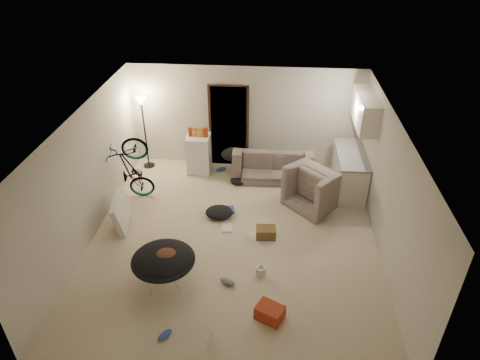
# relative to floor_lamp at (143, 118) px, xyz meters

# --- Properties ---
(floor) EXTENTS (5.50, 6.00, 0.02)m
(floor) POSITION_rel_floor_lamp_xyz_m (2.40, -2.65, -1.32)
(floor) COLOR beige
(floor) RESTS_ON ground
(ceiling) EXTENTS (5.50, 6.00, 0.02)m
(ceiling) POSITION_rel_floor_lamp_xyz_m (2.40, -2.65, 1.20)
(ceiling) COLOR white
(ceiling) RESTS_ON wall_back
(wall_back) EXTENTS (5.50, 0.02, 2.50)m
(wall_back) POSITION_rel_floor_lamp_xyz_m (2.40, 0.36, -0.06)
(wall_back) COLOR beige
(wall_back) RESTS_ON floor
(wall_front) EXTENTS (5.50, 0.02, 2.50)m
(wall_front) POSITION_rel_floor_lamp_xyz_m (2.40, -5.66, -0.06)
(wall_front) COLOR beige
(wall_front) RESTS_ON floor
(wall_left) EXTENTS (0.02, 6.00, 2.50)m
(wall_left) POSITION_rel_floor_lamp_xyz_m (-0.36, -2.65, -0.06)
(wall_left) COLOR beige
(wall_left) RESTS_ON floor
(wall_right) EXTENTS (0.02, 6.00, 2.50)m
(wall_right) POSITION_rel_floor_lamp_xyz_m (5.16, -2.65, -0.06)
(wall_right) COLOR beige
(wall_right) RESTS_ON floor
(doorway) EXTENTS (0.85, 0.10, 2.04)m
(doorway) POSITION_rel_floor_lamp_xyz_m (2.00, 0.32, -0.29)
(doorway) COLOR black
(doorway) RESTS_ON floor
(door_trim) EXTENTS (0.97, 0.04, 2.10)m
(door_trim) POSITION_rel_floor_lamp_xyz_m (2.00, 0.29, -0.29)
(door_trim) COLOR #362013
(door_trim) RESTS_ON floor
(floor_lamp) EXTENTS (0.28, 0.28, 1.81)m
(floor_lamp) POSITION_rel_floor_lamp_xyz_m (0.00, 0.00, 0.00)
(floor_lamp) COLOR black
(floor_lamp) RESTS_ON floor
(kitchen_counter) EXTENTS (0.60, 1.50, 0.88)m
(kitchen_counter) POSITION_rel_floor_lamp_xyz_m (4.83, -0.65, -0.87)
(kitchen_counter) COLOR silver
(kitchen_counter) RESTS_ON floor
(counter_top) EXTENTS (0.64, 1.54, 0.04)m
(counter_top) POSITION_rel_floor_lamp_xyz_m (4.83, -0.65, -0.41)
(counter_top) COLOR gray
(counter_top) RESTS_ON kitchen_counter
(kitchen_uppers) EXTENTS (0.38, 1.40, 0.65)m
(kitchen_uppers) POSITION_rel_floor_lamp_xyz_m (4.96, -0.65, 0.64)
(kitchen_uppers) COLOR silver
(kitchen_uppers) RESTS_ON wall_right
(sofa) EXTENTS (1.89, 0.75, 0.55)m
(sofa) POSITION_rel_floor_lamp_xyz_m (3.10, -0.20, -1.03)
(sofa) COLOR #353C35
(sofa) RESTS_ON floor
(armchair) EXTENTS (1.41, 1.41, 0.69)m
(armchair) POSITION_rel_floor_lamp_xyz_m (4.15, -1.24, -0.96)
(armchair) COLOR #353C35
(armchair) RESTS_ON floor
(bicycle) EXTENTS (1.68, 0.91, 0.93)m
(bicycle) POSITION_rel_floor_lamp_xyz_m (0.10, -1.46, -0.89)
(bicycle) COLOR black
(bicycle) RESTS_ON floor
(book_asset) EXTENTS (0.27, 0.23, 0.02)m
(book_asset) POSITION_rel_floor_lamp_xyz_m (2.26, -5.20, -1.30)
(book_asset) COLOR #A73019
(book_asset) RESTS_ON floor
(mini_fridge) EXTENTS (0.56, 0.56, 0.93)m
(mini_fridge) POSITION_rel_floor_lamp_xyz_m (1.30, -0.10, -0.84)
(mini_fridge) COLOR white
(mini_fridge) RESTS_ON floor
(snack_box_0) EXTENTS (0.11, 0.09, 0.30)m
(snack_box_0) POSITION_rel_floor_lamp_xyz_m (1.13, -0.10, -0.31)
(snack_box_0) COLOR #A73019
(snack_box_0) RESTS_ON mini_fridge
(snack_box_1) EXTENTS (0.11, 0.08, 0.30)m
(snack_box_1) POSITION_rel_floor_lamp_xyz_m (1.25, -0.10, -0.31)
(snack_box_1) COLOR orange
(snack_box_1) RESTS_ON mini_fridge
(snack_box_2) EXTENTS (0.10, 0.07, 0.30)m
(snack_box_2) POSITION_rel_floor_lamp_xyz_m (1.37, -0.10, -0.31)
(snack_box_2) COLOR gold
(snack_box_2) RESTS_ON mini_fridge
(snack_box_3) EXTENTS (0.11, 0.09, 0.30)m
(snack_box_3) POSITION_rel_floor_lamp_xyz_m (1.49, -0.10, -0.31)
(snack_box_3) COLOR #A73019
(snack_box_3) RESTS_ON mini_fridge
(saucer_chair) EXTENTS (1.06, 1.06, 0.75)m
(saucer_chair) POSITION_rel_floor_lamp_xyz_m (1.36, -3.94, -0.86)
(saucer_chair) COLOR silver
(saucer_chair) RESTS_ON floor
(hoodie) EXTENTS (0.58, 0.53, 0.22)m
(hoodie) POSITION_rel_floor_lamp_xyz_m (1.41, -3.97, -0.65)
(hoodie) COLOR #592F1E
(hoodie) RESTS_ON saucer_chair
(sofa_drape) EXTENTS (0.66, 0.58, 0.28)m
(sofa_drape) POSITION_rel_floor_lamp_xyz_m (2.15, -0.20, -0.77)
(sofa_drape) COLOR black
(sofa_drape) RESTS_ON sofa
(tv_box) EXTENTS (0.39, 0.98, 0.64)m
(tv_box) POSITION_rel_floor_lamp_xyz_m (0.10, -2.37, -0.99)
(tv_box) COLOR silver
(tv_box) RESTS_ON floor
(drink_case_a) EXTENTS (0.40, 0.30, 0.22)m
(drink_case_a) POSITION_rel_floor_lamp_xyz_m (3.02, -2.54, -1.20)
(drink_case_a) COLOR brown
(drink_case_a) RESTS_ON floor
(drink_case_b) EXTENTS (0.51, 0.46, 0.24)m
(drink_case_b) POSITION_rel_floor_lamp_xyz_m (3.15, -4.52, -1.19)
(drink_case_b) COLOR #A73019
(drink_case_b) RESTS_ON floor
(juicer) EXTENTS (0.18, 0.18, 0.25)m
(juicer) POSITION_rel_floor_lamp_xyz_m (2.97, -3.60, -1.20)
(juicer) COLOR silver
(juicer) RESTS_ON floor
(newspaper) EXTENTS (0.61, 0.63, 0.01)m
(newspaper) POSITION_rel_floor_lamp_xyz_m (2.92, -2.58, -1.30)
(newspaper) COLOR silver
(newspaper) RESTS_ON floor
(book_blue) EXTENTS (0.27, 0.33, 0.03)m
(book_blue) POSITION_rel_floor_lamp_xyz_m (2.21, -1.73, -1.29)
(book_blue) COLOR #314CB2
(book_blue) RESTS_ON floor
(book_white) EXTENTS (0.23, 0.29, 0.02)m
(book_white) POSITION_rel_floor_lamp_xyz_m (2.23, -2.34, -1.29)
(book_white) COLOR silver
(book_white) RESTS_ON floor
(shoe_0) EXTENTS (0.30, 0.24, 0.10)m
(shoe_0) POSITION_rel_floor_lamp_xyz_m (1.83, -0.10, -1.26)
(shoe_0) COLOR #314CB2
(shoe_0) RESTS_ON floor
(shoe_2) EXTENTS (0.24, 0.27, 0.10)m
(shoe_2) POSITION_rel_floor_lamp_xyz_m (1.59, -5.01, -1.26)
(shoe_2) COLOR #314CB2
(shoe_2) RESTS_ON floor
(shoe_3) EXTENTS (0.32, 0.24, 0.11)m
(shoe_3) POSITION_rel_floor_lamp_xyz_m (2.41, -3.86, -1.25)
(shoe_3) COLOR slate
(shoe_3) RESTS_ON floor
(clothes_lump_a) EXTENTS (0.61, 0.54, 0.18)m
(clothes_lump_a) POSITION_rel_floor_lamp_xyz_m (2.02, -1.93, -1.22)
(clothes_lump_a) COLOR black
(clothes_lump_a) RESTS_ON floor
(clothes_lump_b) EXTENTS (0.54, 0.51, 0.13)m
(clothes_lump_b) POSITION_rel_floor_lamp_xyz_m (2.33, -0.60, -1.24)
(clothes_lump_b) COLOR black
(clothes_lump_b) RESTS_ON floor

